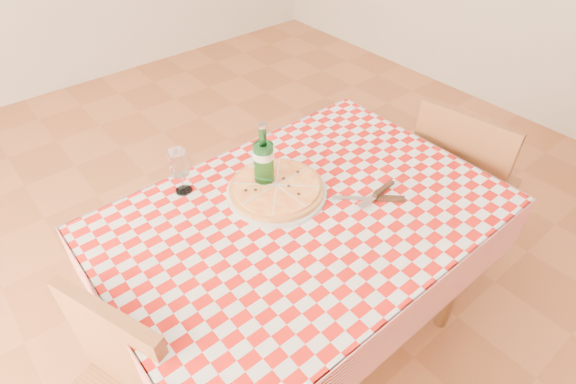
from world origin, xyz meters
The scene contains 7 objects.
dining_table centered at (0.00, 0.00, 0.66)m, with size 1.20×0.80×0.75m.
tablecloth centered at (0.00, 0.00, 0.75)m, with size 1.30×0.90×0.01m, color #A21009.
chair_near centered at (0.84, -0.09, 0.51)m, with size 0.46×0.46×0.89m.
pizza_plate centered at (-0.01, 0.14, 0.78)m, with size 0.35×0.35×0.04m, color #BC7D3E, non-canonical shape.
water_bottle centered at (-0.02, 0.19, 0.89)m, with size 0.07×0.07×0.26m, color #186027, non-canonical shape.
wine_glass centered at (-0.25, 0.35, 0.84)m, with size 0.06×0.06×0.17m, color silver, non-canonical shape.
cutlery centered at (0.22, -0.10, 0.77)m, with size 0.26×0.22×0.03m, color silver, non-canonical shape.
Camera 1 is at (-0.73, -0.79, 1.77)m, focal length 28.00 mm.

